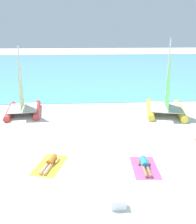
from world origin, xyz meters
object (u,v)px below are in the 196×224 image
at_px(towel_center_left, 50,165).
at_px(cooler_box, 118,203).
at_px(sailboat_red, 23,104).
at_px(sunbather_center_left, 50,162).
at_px(sunbather_center_right, 145,164).
at_px(sailboat_yellow, 166,103).
at_px(towel_center_right, 145,167).

bearing_deg(towel_center_left, cooler_box, -47.84).
bearing_deg(sailboat_red, towel_center_left, -76.78).
bearing_deg(sunbather_center_left, cooler_box, -33.03).
relative_size(sailboat_red, sunbather_center_left, 3.04).
bearing_deg(sunbather_center_right, sunbather_center_left, 176.32).
height_order(sailboat_yellow, towel_center_right, sailboat_yellow).
xyz_separation_m(sailboat_yellow, sunbather_center_left, (-7.38, -6.58, -0.65)).
relative_size(sailboat_red, towel_center_left, 2.48).
relative_size(sunbather_center_left, sunbather_center_right, 0.99).
xyz_separation_m(sailboat_red, sunbather_center_left, (2.74, -7.21, -0.57)).
distance_m(sailboat_yellow, towel_center_left, 9.98).
bearing_deg(towel_center_left, sunbather_center_left, 74.38).
bearing_deg(towel_center_right, sailboat_yellow, 65.59).
distance_m(towel_center_right, sunbather_center_right, 0.14).
xyz_separation_m(sailboat_yellow, sunbather_center_right, (-3.22, -7.03, -0.65)).
xyz_separation_m(towel_center_left, sunbather_center_left, (0.02, 0.06, 0.13)).
relative_size(towel_center_left, cooler_box, 3.80).
distance_m(sailboat_red, sunbather_center_left, 7.73).
distance_m(sunbather_center_left, cooler_box, 3.98).
xyz_separation_m(sunbather_center_right, cooler_box, (-1.54, -2.53, 0.05)).
relative_size(sailboat_yellow, towel_center_left, 2.75).
height_order(towel_center_right, sunbather_center_right, sunbather_center_right).
relative_size(sailboat_yellow, cooler_box, 10.44).
height_order(sailboat_red, towel_center_right, sailboat_red).
xyz_separation_m(sailboat_red, towel_center_right, (6.90, -7.73, -0.69)).
bearing_deg(sailboat_yellow, sunbather_center_left, -125.15).
relative_size(towel_center_right, sunbather_center_right, 1.21).
distance_m(towel_center_left, sunbather_center_left, 0.14).
distance_m(towel_center_right, cooler_box, 2.91).
bearing_deg(sunbather_center_left, sunbather_center_right, 9.41).
xyz_separation_m(sailboat_red, sunbather_center_right, (6.90, -7.66, -0.57)).
relative_size(towel_center_left, towel_center_right, 1.00).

